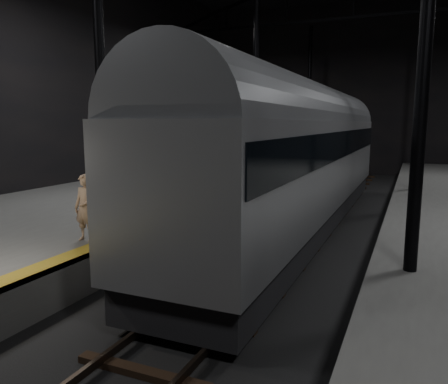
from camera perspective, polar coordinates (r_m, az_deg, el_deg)
The scene contains 6 objects.
ground at distance 14.39m, azimuth 7.65°, elevation -7.06°, with size 44.00×44.00×0.00m, color black.
platform_left at distance 17.77m, azimuth -16.27°, elevation -2.59°, with size 9.00×43.80×1.00m, color #52524F.
tactile_strip at distance 15.33m, azimuth -4.04°, elevation -2.14°, with size 0.50×43.80×0.01m, color olive.
track at distance 14.38m, azimuth 7.65°, elevation -6.80°, with size 2.40×43.00×0.24m.
train at distance 16.31m, azimuth 10.32°, elevation 5.38°, with size 2.98×19.91×5.32m.
woman at distance 11.57m, azimuth -17.64°, elevation -1.95°, with size 0.62×0.41×1.70m, color tan.
Camera 1 is at (3.74, -13.32, 3.97)m, focal length 35.00 mm.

